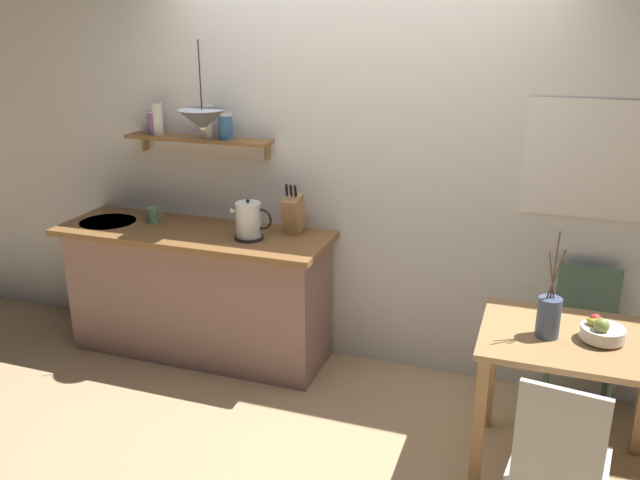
{
  "coord_description": "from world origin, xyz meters",
  "views": [
    {
      "loc": [
        1.15,
        -3.34,
        2.26
      ],
      "look_at": [
        -0.1,
        0.25,
        0.95
      ],
      "focal_mm": 37.4,
      "sensor_mm": 36.0,
      "label": 1
    }
  ],
  "objects_px": {
    "dining_chair_far": "(583,334)",
    "knife_block": "(294,213)",
    "dining_table": "(572,363)",
    "fruit_bowl": "(601,331)",
    "coffee_mug_by_sink": "(153,215)",
    "electric_kettle": "(249,221)",
    "twig_vase": "(549,316)",
    "pendant_lamp": "(202,120)",
    "dining_chair_near": "(558,464)"
  },
  "relations": [
    {
      "from": "electric_kettle",
      "to": "pendant_lamp",
      "type": "bearing_deg",
      "value": 178.04
    },
    {
      "from": "fruit_bowl",
      "to": "electric_kettle",
      "type": "height_order",
      "value": "electric_kettle"
    },
    {
      "from": "dining_chair_far",
      "to": "twig_vase",
      "type": "height_order",
      "value": "twig_vase"
    },
    {
      "from": "twig_vase",
      "to": "pendant_lamp",
      "type": "relative_size",
      "value": 1.02
    },
    {
      "from": "knife_block",
      "to": "electric_kettle",
      "type": "bearing_deg",
      "value": -138.17
    },
    {
      "from": "dining_chair_near",
      "to": "pendant_lamp",
      "type": "xyz_separation_m",
      "value": [
        -2.19,
        1.16,
        1.11
      ]
    },
    {
      "from": "electric_kettle",
      "to": "knife_block",
      "type": "bearing_deg",
      "value": 41.83
    },
    {
      "from": "electric_kettle",
      "to": "coffee_mug_by_sink",
      "type": "height_order",
      "value": "electric_kettle"
    },
    {
      "from": "knife_block",
      "to": "pendant_lamp",
      "type": "bearing_deg",
      "value": -159.94
    },
    {
      "from": "dining_chair_far",
      "to": "pendant_lamp",
      "type": "xyz_separation_m",
      "value": [
        -2.32,
        -0.14,
        1.13
      ]
    },
    {
      "from": "electric_kettle",
      "to": "coffee_mug_by_sink",
      "type": "relative_size",
      "value": 2.21
    },
    {
      "from": "coffee_mug_by_sink",
      "to": "pendant_lamp",
      "type": "distance_m",
      "value": 0.83
    },
    {
      "from": "electric_kettle",
      "to": "dining_table",
      "type": "bearing_deg",
      "value": -13.89
    },
    {
      "from": "dining_chair_far",
      "to": "knife_block",
      "type": "relative_size",
      "value": 2.63
    },
    {
      "from": "twig_vase",
      "to": "knife_block",
      "type": "xyz_separation_m",
      "value": [
        -1.59,
        0.72,
        0.15
      ]
    },
    {
      "from": "dining_table",
      "to": "electric_kettle",
      "type": "relative_size",
      "value": 3.2
    },
    {
      "from": "dining_table",
      "to": "twig_vase",
      "type": "relative_size",
      "value": 1.63
    },
    {
      "from": "fruit_bowl",
      "to": "coffee_mug_by_sink",
      "type": "xyz_separation_m",
      "value": [
        -2.81,
        0.58,
        0.12
      ]
    },
    {
      "from": "dining_chair_near",
      "to": "fruit_bowl",
      "type": "relative_size",
      "value": 4.56
    },
    {
      "from": "dining_chair_far",
      "to": "knife_block",
      "type": "height_order",
      "value": "knife_block"
    },
    {
      "from": "dining_chair_near",
      "to": "electric_kettle",
      "type": "xyz_separation_m",
      "value": [
        -1.9,
        1.15,
        0.5
      ]
    },
    {
      "from": "electric_kettle",
      "to": "knife_block",
      "type": "xyz_separation_m",
      "value": [
        0.22,
        0.2,
        0.02
      ]
    },
    {
      "from": "dining_chair_near",
      "to": "twig_vase",
      "type": "relative_size",
      "value": 1.71
    },
    {
      "from": "dining_table",
      "to": "twig_vase",
      "type": "distance_m",
      "value": 0.28
    },
    {
      "from": "dining_chair_far",
      "to": "pendant_lamp",
      "type": "distance_m",
      "value": 2.58
    },
    {
      "from": "dining_table",
      "to": "coffee_mug_by_sink",
      "type": "bearing_deg",
      "value": 167.99
    },
    {
      "from": "fruit_bowl",
      "to": "twig_vase",
      "type": "distance_m",
      "value": 0.25
    },
    {
      "from": "twig_vase",
      "to": "pendant_lamp",
      "type": "bearing_deg",
      "value": 165.89
    },
    {
      "from": "dining_table",
      "to": "pendant_lamp",
      "type": "height_order",
      "value": "pendant_lamp"
    },
    {
      "from": "electric_kettle",
      "to": "knife_block",
      "type": "distance_m",
      "value": 0.3
    },
    {
      "from": "coffee_mug_by_sink",
      "to": "fruit_bowl",
      "type": "bearing_deg",
      "value": -11.71
    },
    {
      "from": "electric_kettle",
      "to": "pendant_lamp",
      "type": "xyz_separation_m",
      "value": [
        -0.29,
        0.01,
        0.61
      ]
    },
    {
      "from": "twig_vase",
      "to": "electric_kettle",
      "type": "bearing_deg",
      "value": 164.01
    },
    {
      "from": "dining_table",
      "to": "dining_chair_near",
      "type": "xyz_separation_m",
      "value": [
        -0.04,
        -0.67,
        -0.12
      ]
    },
    {
      "from": "pendant_lamp",
      "to": "fruit_bowl",
      "type": "bearing_deg",
      "value": -11.98
    },
    {
      "from": "dining_table",
      "to": "electric_kettle",
      "type": "bearing_deg",
      "value": 166.11
    },
    {
      "from": "dining_table",
      "to": "dining_chair_far",
      "type": "bearing_deg",
      "value": 82.5
    },
    {
      "from": "dining_table",
      "to": "dining_chair_near",
      "type": "relative_size",
      "value": 0.96
    },
    {
      "from": "dining_chair_far",
      "to": "pendant_lamp",
      "type": "bearing_deg",
      "value": -176.62
    },
    {
      "from": "dining_chair_far",
      "to": "electric_kettle",
      "type": "xyz_separation_m",
      "value": [
        -2.02,
        -0.15,
        0.52
      ]
    },
    {
      "from": "knife_block",
      "to": "coffee_mug_by_sink",
      "type": "relative_size",
      "value": 2.65
    },
    {
      "from": "dining_chair_near",
      "to": "fruit_bowl",
      "type": "distance_m",
      "value": 0.75
    },
    {
      "from": "dining_chair_far",
      "to": "knife_block",
      "type": "distance_m",
      "value": 1.88
    },
    {
      "from": "dining_table",
      "to": "dining_chair_far",
      "type": "relative_size",
      "value": 1.01
    },
    {
      "from": "coffee_mug_by_sink",
      "to": "dining_chair_far",
      "type": "bearing_deg",
      "value": 1.07
    },
    {
      "from": "coffee_mug_by_sink",
      "to": "pendant_lamp",
      "type": "bearing_deg",
      "value": -10.31
    },
    {
      "from": "dining_table",
      "to": "fruit_bowl",
      "type": "bearing_deg",
      "value": -4.01
    },
    {
      "from": "fruit_bowl",
      "to": "twig_vase",
      "type": "bearing_deg",
      "value": -172.84
    },
    {
      "from": "dining_chair_far",
      "to": "dining_chair_near",
      "type": "bearing_deg",
      "value": -95.55
    },
    {
      "from": "electric_kettle",
      "to": "pendant_lamp",
      "type": "relative_size",
      "value": 0.52
    }
  ]
}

